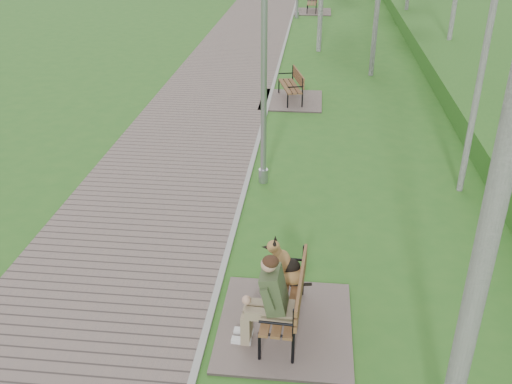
% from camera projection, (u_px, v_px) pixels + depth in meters
% --- Properties ---
extents(ground, '(120.00, 120.00, 0.00)m').
position_uv_depth(ground, '(251.00, 170.00, 12.79)').
color(ground, '#2F6822').
rests_on(ground, ground).
extents(walkway, '(3.50, 67.00, 0.04)m').
position_uv_depth(walkway, '(264.00, 5.00, 31.91)').
color(walkway, '#73635D').
rests_on(walkway, ground).
extents(kerb, '(0.10, 67.00, 0.05)m').
position_uv_depth(kerb, '(295.00, 6.00, 31.74)').
color(kerb, '#999993').
rests_on(kerb, ground).
extents(bench_main, '(1.88, 2.09, 1.64)m').
position_uv_depth(bench_main, '(279.00, 302.00, 7.88)').
color(bench_main, '#73635D').
rests_on(bench_main, ground).
extents(bench_second, '(1.82, 2.02, 1.12)m').
position_uv_depth(bench_second, '(290.00, 94.00, 16.97)').
color(bench_second, '#73635D').
rests_on(bench_second, ground).
extents(bench_third, '(1.95, 2.17, 1.20)m').
position_uv_depth(bench_third, '(312.00, 8.00, 30.00)').
color(bench_third, '#73635D').
rests_on(bench_third, ground).
extents(lamp_post_near, '(0.20, 0.20, 5.21)m').
position_uv_depth(lamp_post_near, '(264.00, 70.00, 11.11)').
color(lamp_post_near, gray).
rests_on(lamp_post_near, ground).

